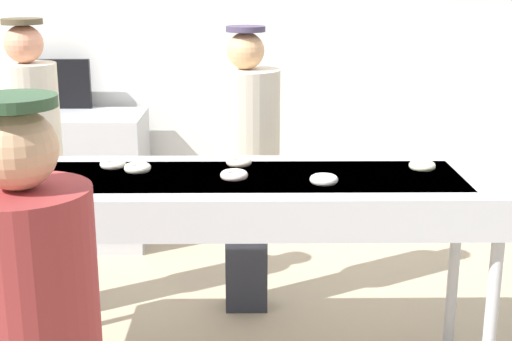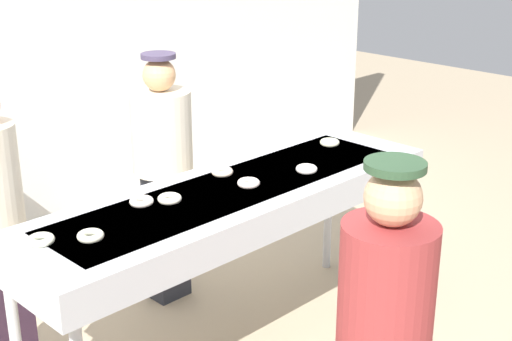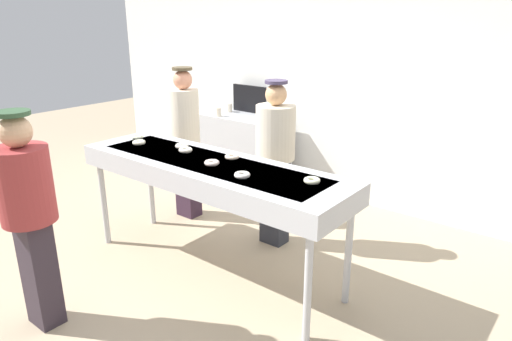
# 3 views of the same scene
# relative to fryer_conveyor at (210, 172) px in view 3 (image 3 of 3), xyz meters

# --- Properties ---
(ground_plane) EXTENTS (16.00, 16.00, 0.00)m
(ground_plane) POSITION_rel_fryer_conveyor_xyz_m (0.00, 0.00, -0.93)
(ground_plane) COLOR tan
(back_wall) EXTENTS (8.00, 0.12, 3.10)m
(back_wall) POSITION_rel_fryer_conveyor_xyz_m (0.00, 2.31, 0.62)
(back_wall) COLOR white
(back_wall) RESTS_ON ground
(fryer_conveyor) EXTENTS (2.57, 0.74, 1.02)m
(fryer_conveyor) POSITION_rel_fryer_conveyor_xyz_m (0.00, 0.00, 0.00)
(fryer_conveyor) COLOR #B7BABF
(fryer_conveyor) RESTS_ON ground
(sugar_donut_0) EXTENTS (0.15, 0.15, 0.04)m
(sugar_donut_0) POSITION_rel_fryer_conveyor_xyz_m (0.94, 0.10, 0.11)
(sugar_donut_0) COLOR #F2F3C4
(sugar_donut_0) RESTS_ON fryer_conveyor
(sugar_donut_1) EXTENTS (0.13, 0.13, 0.04)m
(sugar_donut_1) POSITION_rel_fryer_conveyor_xyz_m (0.07, -0.05, 0.11)
(sugar_donut_1) COLOR #F8E1D1
(sugar_donut_1) RESTS_ON fryer_conveyor
(sugar_donut_2) EXTENTS (0.16, 0.16, 0.04)m
(sugar_donut_2) POSITION_rel_fryer_conveyor_xyz_m (0.09, 0.18, 0.11)
(sugar_donut_2) COLOR #FBE3C1
(sugar_donut_2) RESTS_ON fryer_conveyor
(sugar_donut_3) EXTENTS (0.17, 0.17, 0.04)m
(sugar_donut_3) POSITION_rel_fryer_conveyor_xyz_m (-0.50, 0.15, 0.11)
(sugar_donut_3) COLOR white
(sugar_donut_3) RESTS_ON fryer_conveyor
(sugar_donut_4) EXTENTS (0.16, 0.16, 0.04)m
(sugar_donut_4) POSITION_rel_fryer_conveyor_xyz_m (-1.09, 0.10, 0.11)
(sugar_donut_4) COLOR white
(sugar_donut_4) RESTS_ON fryer_conveyor
(sugar_donut_5) EXTENTS (0.14, 0.14, 0.04)m
(sugar_donut_5) POSITION_rel_fryer_conveyor_xyz_m (0.46, -0.12, 0.11)
(sugar_donut_5) COLOR white
(sugar_donut_5) RESTS_ON fryer_conveyor
(sugar_donut_6) EXTENTS (0.15, 0.15, 0.04)m
(sugar_donut_6) POSITION_rel_fryer_conveyor_xyz_m (-0.91, -0.02, 0.11)
(sugar_donut_6) COLOR #ECEBC8
(sugar_donut_6) RESTS_ON fryer_conveyor
(sugar_donut_7) EXTENTS (0.14, 0.14, 0.04)m
(sugar_donut_7) POSITION_rel_fryer_conveyor_xyz_m (-0.37, 0.08, 0.11)
(sugar_donut_7) COLOR white
(sugar_donut_7) RESTS_ON fryer_conveyor
(worker_baker) EXTENTS (0.37, 0.37, 1.63)m
(worker_baker) POSITION_rel_fryer_conveyor_xyz_m (0.12, 0.77, 0.02)
(worker_baker) COLOR #292C35
(worker_baker) RESTS_ON ground
(worker_assistant) EXTENTS (0.32, 0.32, 1.67)m
(worker_assistant) POSITION_rel_fryer_conveyor_xyz_m (-1.03, 0.70, 0.00)
(worker_assistant) COLOR #321F30
(worker_assistant) RESTS_ON ground
(customer_waiting) EXTENTS (0.37, 0.37, 1.61)m
(customer_waiting) POSITION_rel_fryer_conveyor_xyz_m (-0.45, -1.33, -0.00)
(customer_waiting) COLOR #302630
(customer_waiting) RESTS_ON ground
(prep_counter) EXTENTS (1.35, 0.58, 0.94)m
(prep_counter) POSITION_rel_fryer_conveyor_xyz_m (-1.28, 1.86, -0.46)
(prep_counter) COLOR #B7BABF
(prep_counter) RESTS_ON ground
(paper_cup_0) EXTENTS (0.07, 0.07, 0.11)m
(paper_cup_0) POSITION_rel_fryer_conveyor_xyz_m (-1.50, 1.94, 0.07)
(paper_cup_0) COLOR beige
(paper_cup_0) RESTS_ON prep_counter
(paper_cup_1) EXTENTS (0.07, 0.07, 0.11)m
(paper_cup_1) POSITION_rel_fryer_conveyor_xyz_m (-1.42, 1.64, 0.07)
(paper_cup_1) COLOR beige
(paper_cup_1) RESTS_ON prep_counter
(menu_display) EXTENTS (0.54, 0.04, 0.36)m
(menu_display) POSITION_rel_fryer_conveyor_xyz_m (-1.28, 2.10, 0.19)
(menu_display) COLOR black
(menu_display) RESTS_ON prep_counter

